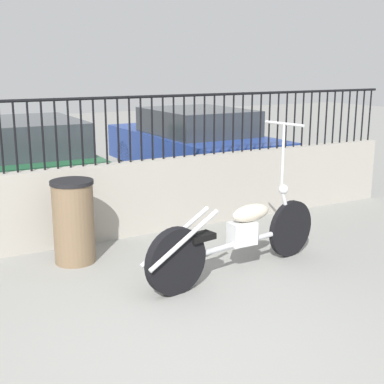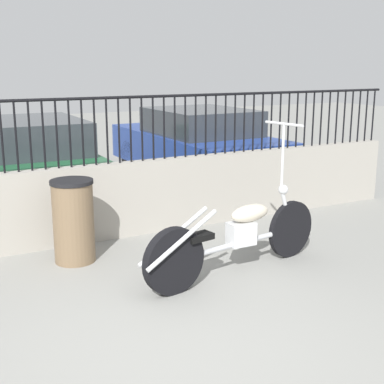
{
  "view_description": "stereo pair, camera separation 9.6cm",
  "coord_description": "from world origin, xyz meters",
  "px_view_note": "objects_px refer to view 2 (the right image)",
  "views": [
    {
      "loc": [
        -1.72,
        -3.18,
        2.14
      ],
      "look_at": [
        1.15,
        2.05,
        0.7
      ],
      "focal_mm": 50.0,
      "sensor_mm": 36.0,
      "label": 1
    },
    {
      "loc": [
        -1.64,
        -3.23,
        2.14
      ],
      "look_at": [
        1.15,
        2.05,
        0.7
      ],
      "focal_mm": 50.0,
      "sensor_mm": 36.0,
      "label": 2
    }
  ],
  "objects_px": {
    "motorcycle_silver": "(230,238)",
    "car_green": "(24,160)",
    "trash_bin": "(74,221)",
    "car_blue": "(196,144)"
  },
  "relations": [
    {
      "from": "motorcycle_silver",
      "to": "trash_bin",
      "type": "relative_size",
      "value": 2.49
    },
    {
      "from": "motorcycle_silver",
      "to": "car_blue",
      "type": "xyz_separation_m",
      "value": [
        1.9,
        4.26,
        0.27
      ]
    },
    {
      "from": "motorcycle_silver",
      "to": "trash_bin",
      "type": "bearing_deg",
      "value": 128.1
    },
    {
      "from": "motorcycle_silver",
      "to": "car_green",
      "type": "bearing_deg",
      "value": 96.16
    },
    {
      "from": "car_blue",
      "to": "car_green",
      "type": "bearing_deg",
      "value": 90.58
    },
    {
      "from": "car_blue",
      "to": "motorcycle_silver",
      "type": "bearing_deg",
      "value": 155.07
    },
    {
      "from": "car_green",
      "to": "car_blue",
      "type": "height_order",
      "value": "car_blue"
    },
    {
      "from": "motorcycle_silver",
      "to": "trash_bin",
      "type": "xyz_separation_m",
      "value": [
        -1.3,
        1.15,
        0.05
      ]
    },
    {
      "from": "car_blue",
      "to": "trash_bin",
      "type": "bearing_deg",
      "value": 133.27
    },
    {
      "from": "motorcycle_silver",
      "to": "trash_bin",
      "type": "height_order",
      "value": "motorcycle_silver"
    }
  ]
}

